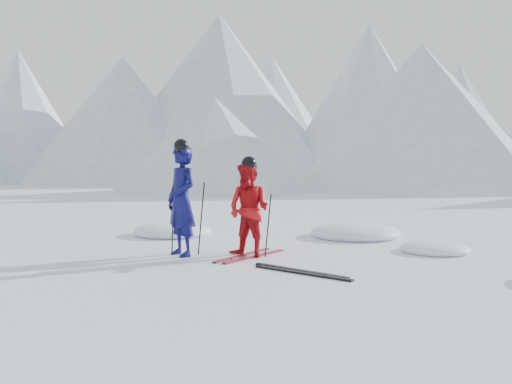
% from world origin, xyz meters
% --- Properties ---
extents(ground, '(160.00, 160.00, 0.00)m').
position_xyz_m(ground, '(0.00, 0.00, 0.00)').
color(ground, white).
rests_on(ground, ground).
extents(skier_blue, '(0.84, 0.72, 1.96)m').
position_xyz_m(skier_blue, '(-2.89, -0.64, 0.98)').
color(skier_blue, '#0C0C4C').
rests_on(skier_blue, ground).
extents(skier_red, '(0.87, 0.71, 1.65)m').
position_xyz_m(skier_red, '(-1.79, -0.18, 0.83)').
color(skier_red, '#B60E13').
rests_on(skier_red, ground).
extents(pole_blue_left, '(0.13, 0.09, 1.30)m').
position_xyz_m(pole_blue_left, '(-3.19, -0.49, 0.65)').
color(pole_blue_left, black).
rests_on(pole_blue_left, ground).
extents(pole_blue_right, '(0.13, 0.08, 1.30)m').
position_xyz_m(pole_blue_right, '(-2.64, -0.39, 0.65)').
color(pole_blue_right, black).
rests_on(pole_blue_right, ground).
extents(pole_red_left, '(0.11, 0.09, 1.10)m').
position_xyz_m(pole_red_left, '(-2.09, 0.07, 0.55)').
color(pole_red_left, black).
rests_on(pole_red_left, ground).
extents(pole_red_right, '(0.11, 0.08, 1.10)m').
position_xyz_m(pole_red_right, '(-1.49, -0.03, 0.55)').
color(pole_red_right, black).
rests_on(pole_red_right, ground).
extents(ski_worn_left, '(0.22, 1.70, 0.03)m').
position_xyz_m(ski_worn_left, '(-1.91, -0.18, 0.01)').
color(ski_worn_left, black).
rests_on(ski_worn_left, ground).
extents(ski_worn_right, '(0.33, 1.70, 0.03)m').
position_xyz_m(ski_worn_right, '(-1.67, -0.18, 0.01)').
color(ski_worn_right, black).
rests_on(ski_worn_right, ground).
extents(ski_loose_a, '(1.67, 0.48, 0.03)m').
position_xyz_m(ski_loose_a, '(-0.48, -0.97, 0.01)').
color(ski_loose_a, black).
rests_on(ski_loose_a, ground).
extents(ski_loose_b, '(1.68, 0.42, 0.03)m').
position_xyz_m(ski_loose_b, '(-0.38, -1.12, 0.01)').
color(ski_loose_b, black).
rests_on(ski_loose_b, ground).
extents(snow_lumps, '(9.44, 5.00, 0.43)m').
position_xyz_m(snow_lumps, '(-1.32, 2.04, 0.00)').
color(snow_lumps, white).
rests_on(snow_lumps, ground).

